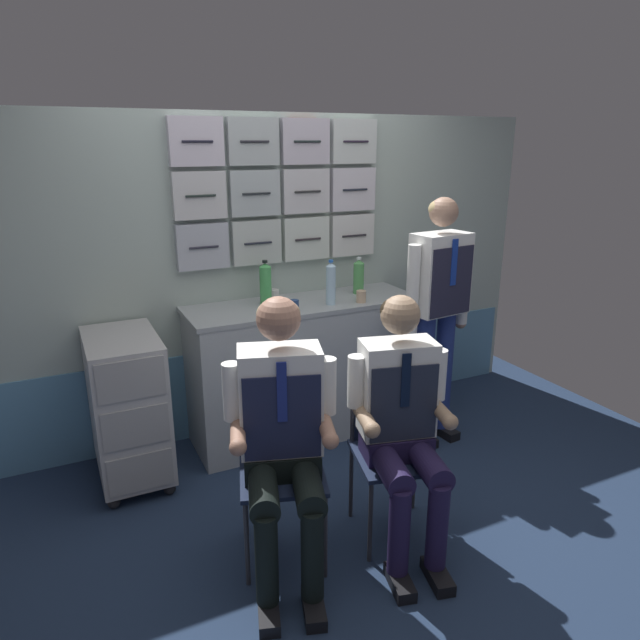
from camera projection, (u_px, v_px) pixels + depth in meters
ground at (363, 527)px, 3.08m from camera, size 4.80×4.80×0.04m
galley_bulkhead at (268, 273)px, 3.93m from camera, size 4.20×0.14×2.15m
galley_counter at (304, 368)px, 3.93m from camera, size 1.57×0.53×0.95m
service_trolley at (128, 405)px, 3.36m from camera, size 0.40×0.65×0.91m
folding_chair_left at (280, 449)px, 2.78m from camera, size 0.50×0.50×0.86m
crew_member_left at (282, 427)px, 2.57m from camera, size 0.55×0.70×1.32m
folding_chair_center at (390, 432)px, 2.94m from camera, size 0.48×0.48×0.86m
crew_member_center at (402, 415)px, 2.74m from camera, size 0.52×0.67×1.29m
crew_member_standing at (438, 303)px, 3.69m from camera, size 0.52×0.29×1.64m
water_bottle_blue_cap at (266, 283)px, 3.71m from camera, size 0.08×0.08×0.29m
water_bottle_tall at (359, 276)px, 3.97m from camera, size 0.07×0.07×0.26m
sparkling_bottle_green at (331, 283)px, 3.70m from camera, size 0.06×0.06×0.29m
espresso_cup_small at (274, 294)px, 3.86m from camera, size 0.07×0.07×0.07m
coffee_cup_spare at (294, 305)px, 3.58m from camera, size 0.06×0.06×0.07m
paper_cup_blue at (361, 296)px, 3.78m from camera, size 0.06×0.06×0.08m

